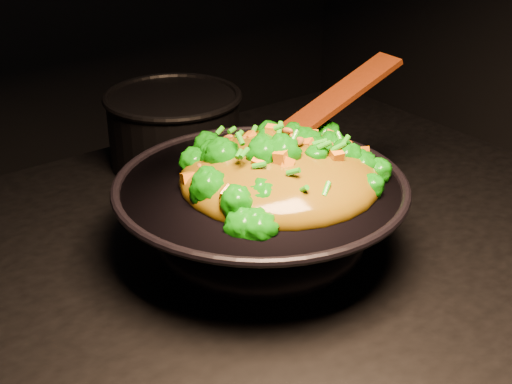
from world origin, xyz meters
TOP-DOWN VIEW (x-y plane):
  - wok at (0.03, -0.00)m, footprint 0.43×0.43m
  - stir_fry at (0.06, -0.01)m, footprint 0.27×0.27m
  - spatula at (0.16, 0.04)m, footprint 0.29×0.06m
  - back_pot at (0.10, 0.32)m, footprint 0.28×0.28m

SIDE VIEW (x-z plane):
  - wok at x=0.03m, z-range 0.90..1.00m
  - back_pot at x=0.10m, z-range 0.90..1.03m
  - stir_fry at x=0.06m, z-range 1.00..1.10m
  - spatula at x=0.16m, z-range 0.99..1.12m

